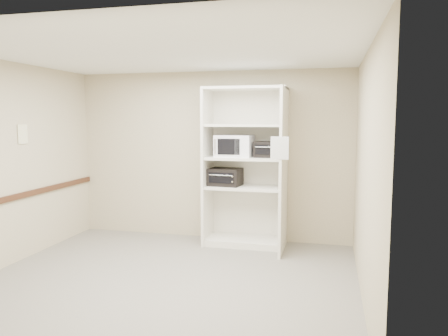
% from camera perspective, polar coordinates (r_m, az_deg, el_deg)
% --- Properties ---
extents(floor, '(4.50, 4.00, 0.01)m').
position_cam_1_polar(floor, '(5.52, -7.30, -14.27)').
color(floor, slate).
rests_on(floor, ground).
extents(ceiling, '(4.50, 4.00, 0.01)m').
position_cam_1_polar(ceiling, '(5.22, -7.74, 14.70)').
color(ceiling, white).
extents(wall_back, '(4.50, 0.02, 2.70)m').
position_cam_1_polar(wall_back, '(7.09, -1.66, 1.61)').
color(wall_back, tan).
rests_on(wall_back, ground).
extents(wall_front, '(4.50, 0.02, 2.70)m').
position_cam_1_polar(wall_front, '(3.43, -19.71, -3.93)').
color(wall_front, tan).
rests_on(wall_front, ground).
extents(wall_left, '(0.02, 4.00, 2.70)m').
position_cam_1_polar(wall_left, '(6.36, -26.76, 0.38)').
color(wall_left, tan).
rests_on(wall_left, ground).
extents(wall_right, '(0.02, 4.00, 2.70)m').
position_cam_1_polar(wall_right, '(4.86, 18.05, -0.91)').
color(wall_right, tan).
rests_on(wall_right, ground).
extents(shelving_unit, '(1.24, 0.92, 2.42)m').
position_cam_1_polar(shelving_unit, '(6.67, 3.19, -0.58)').
color(shelving_unit, silver).
rests_on(shelving_unit, floor).
extents(microwave, '(0.57, 0.44, 0.33)m').
position_cam_1_polar(microwave, '(6.67, 1.39, 2.91)').
color(microwave, white).
rests_on(microwave, shelving_unit).
extents(toaster_oven_upper, '(0.43, 0.34, 0.24)m').
position_cam_1_polar(toaster_oven_upper, '(6.60, 5.85, 2.44)').
color(toaster_oven_upper, black).
rests_on(toaster_oven_upper, shelving_unit).
extents(toaster_oven_lower, '(0.52, 0.41, 0.27)m').
position_cam_1_polar(toaster_oven_lower, '(6.74, 0.18, -1.17)').
color(toaster_oven_lower, black).
rests_on(toaster_oven_lower, shelving_unit).
extents(paper_sign, '(0.24, 0.01, 0.30)m').
position_cam_1_polar(paper_sign, '(5.93, 7.28, 2.60)').
color(paper_sign, white).
rests_on(paper_sign, shelving_unit).
extents(chair_rail, '(0.04, 3.98, 0.08)m').
position_cam_1_polar(chair_rail, '(6.41, -26.40, -3.63)').
color(chair_rail, '#3C2011').
rests_on(chair_rail, wall_left).
extents(wall_poster, '(0.01, 0.19, 0.26)m').
position_cam_1_polar(wall_poster, '(6.61, -24.81, 4.03)').
color(wall_poster, white).
rests_on(wall_poster, wall_left).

